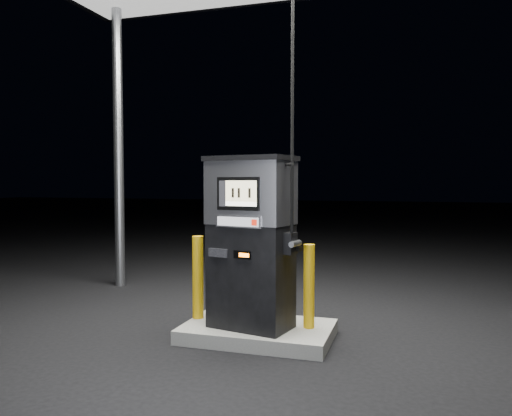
% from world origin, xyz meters
% --- Properties ---
extents(ground, '(80.00, 80.00, 0.00)m').
position_xyz_m(ground, '(0.00, 0.00, 0.00)').
color(ground, black).
rests_on(ground, ground).
extents(pump_island, '(1.60, 1.00, 0.15)m').
position_xyz_m(pump_island, '(0.00, 0.00, 0.07)').
color(pump_island, '#61615C').
rests_on(pump_island, ground).
extents(fuel_dispenser, '(1.06, 0.72, 3.80)m').
position_xyz_m(fuel_dispenser, '(-0.04, -0.10, 1.09)').
color(fuel_dispenser, black).
rests_on(fuel_dispenser, pump_island).
extents(bollard_left, '(0.16, 0.16, 0.94)m').
position_xyz_m(bollard_left, '(-0.74, 0.07, 0.62)').
color(bollard_left, '#DEA50C').
rests_on(bollard_left, pump_island).
extents(bollard_right, '(0.16, 0.16, 0.90)m').
position_xyz_m(bollard_right, '(0.55, 0.07, 0.60)').
color(bollard_right, '#DEA50C').
rests_on(bollard_right, pump_island).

